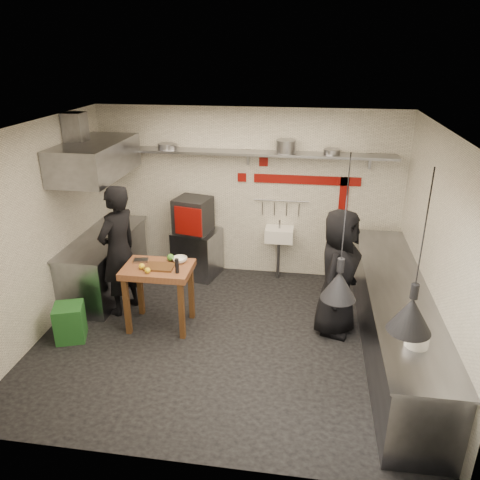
# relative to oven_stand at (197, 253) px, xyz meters

# --- Properties ---
(floor) EXTENTS (5.00, 5.00, 0.00)m
(floor) POSITION_rel_oven_stand_xyz_m (0.83, -1.82, -0.40)
(floor) COLOR black
(floor) RESTS_ON ground
(ceiling) EXTENTS (5.00, 5.00, 0.00)m
(ceiling) POSITION_rel_oven_stand_xyz_m (0.83, -1.82, 2.40)
(ceiling) COLOR beige
(ceiling) RESTS_ON floor
(wall_back) EXTENTS (5.00, 0.04, 2.80)m
(wall_back) POSITION_rel_oven_stand_xyz_m (0.83, 0.28, 1.00)
(wall_back) COLOR silver
(wall_back) RESTS_ON floor
(wall_front) EXTENTS (5.00, 0.04, 2.80)m
(wall_front) POSITION_rel_oven_stand_xyz_m (0.83, -3.92, 1.00)
(wall_front) COLOR silver
(wall_front) RESTS_ON floor
(wall_left) EXTENTS (0.04, 4.20, 2.80)m
(wall_left) POSITION_rel_oven_stand_xyz_m (-1.67, -1.82, 1.00)
(wall_left) COLOR silver
(wall_left) RESTS_ON floor
(wall_right) EXTENTS (0.04, 4.20, 2.80)m
(wall_right) POSITION_rel_oven_stand_xyz_m (3.33, -1.82, 1.00)
(wall_right) COLOR silver
(wall_right) RESTS_ON floor
(red_band_horiz) EXTENTS (1.70, 0.02, 0.14)m
(red_band_horiz) POSITION_rel_oven_stand_xyz_m (1.78, 0.26, 1.28)
(red_band_horiz) COLOR maroon
(red_band_horiz) RESTS_ON wall_back
(red_band_vert) EXTENTS (0.14, 0.02, 1.10)m
(red_band_vert) POSITION_rel_oven_stand_xyz_m (2.38, 0.26, 0.80)
(red_band_vert) COLOR maroon
(red_band_vert) RESTS_ON wall_back
(red_tile_a) EXTENTS (0.14, 0.02, 0.14)m
(red_tile_a) POSITION_rel_oven_stand_xyz_m (1.08, 0.26, 1.55)
(red_tile_a) COLOR maroon
(red_tile_a) RESTS_ON wall_back
(red_tile_b) EXTENTS (0.14, 0.02, 0.14)m
(red_tile_b) POSITION_rel_oven_stand_xyz_m (0.73, 0.26, 1.28)
(red_tile_b) COLOR maroon
(red_tile_b) RESTS_ON wall_back
(back_shelf) EXTENTS (4.60, 0.34, 0.04)m
(back_shelf) POSITION_rel_oven_stand_xyz_m (0.83, 0.10, 1.72)
(back_shelf) COLOR slate
(back_shelf) RESTS_ON wall_back
(shelf_bracket_left) EXTENTS (0.04, 0.06, 0.24)m
(shelf_bracket_left) POSITION_rel_oven_stand_xyz_m (-1.07, 0.25, 1.62)
(shelf_bracket_left) COLOR slate
(shelf_bracket_left) RESTS_ON wall_back
(shelf_bracket_mid) EXTENTS (0.04, 0.06, 0.24)m
(shelf_bracket_mid) POSITION_rel_oven_stand_xyz_m (0.83, 0.25, 1.62)
(shelf_bracket_mid) COLOR slate
(shelf_bracket_mid) RESTS_ON wall_back
(shelf_bracket_right) EXTENTS (0.04, 0.06, 0.24)m
(shelf_bracket_right) POSITION_rel_oven_stand_xyz_m (2.73, 0.25, 1.62)
(shelf_bracket_right) COLOR slate
(shelf_bracket_right) RESTS_ON wall_back
(pan_far_left) EXTENTS (0.32, 0.32, 0.09)m
(pan_far_left) POSITION_rel_oven_stand_xyz_m (-0.47, 0.10, 1.79)
(pan_far_left) COLOR slate
(pan_far_left) RESTS_ON back_shelf
(pan_mid_left) EXTENTS (0.29, 0.29, 0.07)m
(pan_mid_left) POSITION_rel_oven_stand_xyz_m (-0.40, 0.10, 1.78)
(pan_mid_left) COLOR slate
(pan_mid_left) RESTS_ON back_shelf
(stock_pot) EXTENTS (0.33, 0.33, 0.20)m
(stock_pot) POSITION_rel_oven_stand_xyz_m (1.43, 0.10, 1.84)
(stock_pot) COLOR slate
(stock_pot) RESTS_ON back_shelf
(pan_right) EXTENTS (0.32, 0.32, 0.08)m
(pan_right) POSITION_rel_oven_stand_xyz_m (2.13, 0.10, 1.78)
(pan_right) COLOR slate
(pan_right) RESTS_ON back_shelf
(oven_stand) EXTENTS (0.82, 0.77, 0.80)m
(oven_stand) POSITION_rel_oven_stand_xyz_m (0.00, 0.00, 0.00)
(oven_stand) COLOR slate
(oven_stand) RESTS_ON floor
(combi_oven) EXTENTS (0.64, 0.62, 0.58)m
(combi_oven) POSITION_rel_oven_stand_xyz_m (-0.04, -0.03, 0.69)
(combi_oven) COLOR black
(combi_oven) RESTS_ON oven_stand
(oven_door) EXTENTS (0.47, 0.13, 0.46)m
(oven_door) POSITION_rel_oven_stand_xyz_m (-0.04, -0.33, 0.69)
(oven_door) COLOR maroon
(oven_door) RESTS_ON combi_oven
(oven_glass) EXTENTS (0.39, 0.11, 0.34)m
(oven_glass) POSITION_rel_oven_stand_xyz_m (-0.03, -0.33, 0.69)
(oven_glass) COLOR black
(oven_glass) RESTS_ON oven_door
(hand_sink) EXTENTS (0.46, 0.34, 0.22)m
(hand_sink) POSITION_rel_oven_stand_xyz_m (1.38, 0.10, 0.38)
(hand_sink) COLOR white
(hand_sink) RESTS_ON wall_back
(sink_tap) EXTENTS (0.03, 0.03, 0.14)m
(sink_tap) POSITION_rel_oven_stand_xyz_m (1.38, 0.10, 0.56)
(sink_tap) COLOR slate
(sink_tap) RESTS_ON hand_sink
(sink_drain) EXTENTS (0.06, 0.06, 0.66)m
(sink_drain) POSITION_rel_oven_stand_xyz_m (1.38, 0.06, -0.06)
(sink_drain) COLOR slate
(sink_drain) RESTS_ON floor
(utensil_rail) EXTENTS (0.90, 0.02, 0.02)m
(utensil_rail) POSITION_rel_oven_stand_xyz_m (1.38, 0.24, 0.92)
(utensil_rail) COLOR slate
(utensil_rail) RESTS_ON wall_back
(counter_right) EXTENTS (0.70, 3.80, 0.90)m
(counter_right) POSITION_rel_oven_stand_xyz_m (2.98, -1.82, 0.05)
(counter_right) COLOR slate
(counter_right) RESTS_ON floor
(counter_right_top) EXTENTS (0.76, 3.90, 0.03)m
(counter_right_top) POSITION_rel_oven_stand_xyz_m (2.98, -1.82, 0.52)
(counter_right_top) COLOR slate
(counter_right_top) RESTS_ON counter_right
(plate_stack) EXTENTS (0.25, 0.25, 0.13)m
(plate_stack) POSITION_rel_oven_stand_xyz_m (2.95, -3.02, 0.60)
(plate_stack) COLOR white
(plate_stack) RESTS_ON counter_right_top
(small_bowl_right) EXTENTS (0.22, 0.22, 0.05)m
(small_bowl_right) POSITION_rel_oven_stand_xyz_m (2.93, -2.70, 0.56)
(small_bowl_right) COLOR white
(small_bowl_right) RESTS_ON counter_right_top
(counter_left) EXTENTS (0.70, 1.90, 0.90)m
(counter_left) POSITION_rel_oven_stand_xyz_m (-1.32, -0.77, 0.05)
(counter_left) COLOR slate
(counter_left) RESTS_ON floor
(counter_left_top) EXTENTS (0.76, 2.00, 0.03)m
(counter_left_top) POSITION_rel_oven_stand_xyz_m (-1.32, -0.77, 0.52)
(counter_left_top) COLOR slate
(counter_left_top) RESTS_ON counter_left
(extractor_hood) EXTENTS (0.78, 1.60, 0.50)m
(extractor_hood) POSITION_rel_oven_stand_xyz_m (-1.27, -0.77, 1.75)
(extractor_hood) COLOR slate
(extractor_hood) RESTS_ON ceiling
(hood_duct) EXTENTS (0.28, 0.28, 0.50)m
(hood_duct) POSITION_rel_oven_stand_xyz_m (-1.52, -0.77, 2.15)
(hood_duct) COLOR slate
(hood_duct) RESTS_ON ceiling
(green_bin) EXTENTS (0.47, 0.47, 0.50)m
(green_bin) POSITION_rel_oven_stand_xyz_m (-1.24, -2.15, -0.15)
(green_bin) COLOR #205D24
(green_bin) RESTS_ON floor
(prep_table) EXTENTS (0.93, 0.65, 0.92)m
(prep_table) POSITION_rel_oven_stand_xyz_m (-0.14, -1.65, 0.06)
(prep_table) COLOR brown
(prep_table) RESTS_ON floor
(cutting_board) EXTENTS (0.39, 0.28, 0.02)m
(cutting_board) POSITION_rel_oven_stand_xyz_m (-0.10, -1.68, 0.53)
(cutting_board) COLOR #523219
(cutting_board) RESTS_ON prep_table
(pepper_mill) EXTENTS (0.07, 0.07, 0.20)m
(pepper_mill) POSITION_rel_oven_stand_xyz_m (0.18, -1.79, 0.62)
(pepper_mill) COLOR black
(pepper_mill) RESTS_ON prep_table
(lemon_a) EXTENTS (0.08, 0.08, 0.08)m
(lemon_a) POSITION_rel_oven_stand_xyz_m (-0.32, -1.75, 0.56)
(lemon_a) COLOR yellow
(lemon_a) RESTS_ON prep_table
(lemon_b) EXTENTS (0.08, 0.08, 0.08)m
(lemon_b) POSITION_rel_oven_stand_xyz_m (-0.20, -1.86, 0.56)
(lemon_b) COLOR yellow
(lemon_b) RESTS_ON prep_table
(veg_ball) EXTENTS (0.13, 0.13, 0.10)m
(veg_ball) POSITION_rel_oven_stand_xyz_m (-0.01, -1.45, 0.57)
(veg_ball) COLOR #40812B
(veg_ball) RESTS_ON prep_table
(steel_tray) EXTENTS (0.22, 0.17, 0.03)m
(steel_tray) POSITION_rel_oven_stand_xyz_m (-0.41, -1.53, 0.54)
(steel_tray) COLOR slate
(steel_tray) RESTS_ON prep_table
(bowl) EXTENTS (0.23, 0.23, 0.06)m
(bowl) POSITION_rel_oven_stand_xyz_m (0.12, -1.46, 0.55)
(bowl) COLOR white
(bowl) RESTS_ON prep_table
(heat_lamp_near) EXTENTS (0.47, 0.47, 1.47)m
(heat_lamp_near) POSITION_rel_oven_stand_xyz_m (2.16, -2.90, 1.66)
(heat_lamp_near) COLOR black
(heat_lamp_near) RESTS_ON ceiling
(heat_lamp_far) EXTENTS (0.41, 0.41, 1.49)m
(heat_lamp_far) POSITION_rel_oven_stand_xyz_m (2.77, -3.35, 1.65)
(heat_lamp_far) COLOR black
(heat_lamp_far) RESTS_ON ceiling
(chef_left) EXTENTS (0.68, 0.82, 1.93)m
(chef_left) POSITION_rel_oven_stand_xyz_m (-0.81, -1.32, 0.56)
(chef_left) COLOR black
(chef_left) RESTS_ON floor
(chef_right) EXTENTS (0.83, 1.01, 1.77)m
(chef_right) POSITION_rel_oven_stand_xyz_m (2.27, -1.41, 0.48)
(chef_right) COLOR black
(chef_right) RESTS_ON floor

